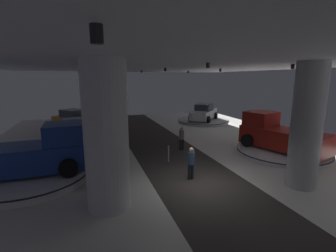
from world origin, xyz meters
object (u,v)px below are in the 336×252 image
(display_car_deep_right, at_px, (204,113))
(visitor_walking_near, at_px, (182,137))
(display_platform_mid_right, at_px, (282,152))
(visitor_walking_far, at_px, (191,161))
(pickup_truck_mid_right, at_px, (279,135))
(pickup_truck_mid_left, at_px, (34,153))
(display_platform_deep_left, at_px, (75,129))
(display_platform_far_left, at_px, (77,144))
(display_car_deep_left, at_px, (74,120))
(column_left, at_px, (106,136))
(display_platform_deep_right, at_px, (203,121))
(display_platform_mid_left, at_px, (28,176))
(column_right, at_px, (307,126))
(display_car_far_left, at_px, (76,132))
(brand_sign_pylon, at_px, (103,145))

(display_car_deep_right, relative_size, visitor_walking_near, 2.69)
(display_platform_mid_right, bearing_deg, visitor_walking_far, -165.52)
(pickup_truck_mid_right, bearing_deg, visitor_walking_far, -163.04)
(pickup_truck_mid_left, relative_size, display_platform_deep_left, 1.03)
(display_platform_far_left, bearing_deg, display_car_deep_left, 93.71)
(display_car_deep_right, bearing_deg, display_platform_far_left, -156.45)
(column_left, height_order, display_car_deep_left, column_left)
(display_platform_deep_left, relative_size, display_car_deep_left, 1.19)
(visitor_walking_near, height_order, visitor_walking_far, same)
(display_platform_deep_right, distance_m, visitor_walking_far, 15.30)
(visitor_walking_near, xyz_separation_m, visitor_walking_far, (-1.33, -4.66, 0.00))
(display_car_deep_right, bearing_deg, display_platform_mid_left, -142.87)
(column_left, height_order, display_platform_mid_right, column_left)
(column_right, distance_m, display_platform_deep_right, 16.12)
(display_platform_mid_left, bearing_deg, column_right, -20.95)
(visitor_walking_near, bearing_deg, display_platform_far_left, 154.28)
(visitor_walking_far, bearing_deg, display_car_far_left, 124.43)
(display_car_far_left, bearing_deg, pickup_truck_mid_right, -24.60)
(brand_sign_pylon, bearing_deg, visitor_walking_near, 37.56)
(column_left, relative_size, pickup_truck_mid_right, 0.97)
(display_platform_mid_left, distance_m, display_platform_deep_left, 11.05)
(display_platform_mid_right, bearing_deg, display_platform_deep_right, 89.51)
(display_platform_mid_left, distance_m, visitor_walking_far, 7.80)
(display_car_deep_right, height_order, display_car_deep_left, display_car_deep_right)
(display_platform_mid_right, relative_size, display_car_deep_left, 1.30)
(brand_sign_pylon, relative_size, visitor_walking_far, 2.27)
(display_car_far_left, height_order, visitor_walking_far, display_car_far_left)
(pickup_truck_mid_left, height_order, visitor_walking_far, pickup_truck_mid_left)
(display_platform_mid_left, height_order, display_platform_deep_right, display_platform_mid_left)
(pickup_truck_mid_right, height_order, visitor_walking_far, pickup_truck_mid_right)
(pickup_truck_mid_left, relative_size, display_car_deep_right, 1.25)
(display_platform_deep_right, bearing_deg, column_right, -100.35)
(column_left, distance_m, visitor_walking_near, 8.22)
(display_platform_deep_right, bearing_deg, brand_sign_pylon, -131.22)
(display_car_far_left, height_order, display_car_deep_left, display_car_far_left)
(pickup_truck_mid_left, height_order, visitor_walking_near, pickup_truck_mid_left)
(display_platform_far_left, relative_size, visitor_walking_near, 3.62)
(brand_sign_pylon, distance_m, display_platform_deep_left, 12.89)
(display_platform_mid_right, distance_m, display_car_deep_left, 17.28)
(brand_sign_pylon, distance_m, pickup_truck_mid_left, 3.62)
(display_platform_mid_left, xyz_separation_m, pickup_truck_mid_left, (0.32, 0.01, 1.09))
(column_right, relative_size, column_left, 1.00)
(pickup_truck_mid_left, distance_m, display_platform_deep_left, 11.05)
(pickup_truck_mid_right, height_order, display_platform_deep_left, pickup_truck_mid_right)
(display_car_deep_left, bearing_deg, pickup_truck_mid_left, -96.93)
(brand_sign_pylon, bearing_deg, column_right, -18.46)
(display_platform_far_left, relative_size, display_platform_deep_left, 1.11)
(brand_sign_pylon, distance_m, display_platform_deep_right, 17.17)
(column_left, height_order, display_platform_mid_left, column_left)
(display_platform_mid_left, bearing_deg, display_platform_far_left, 70.36)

